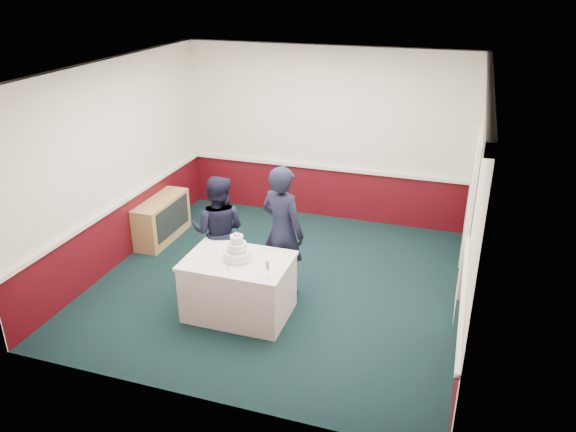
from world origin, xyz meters
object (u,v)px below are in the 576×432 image
(sideboard, at_px, (162,219))
(person_woman, at_px, (282,231))
(wedding_cake, at_px, (237,252))
(person_man, at_px, (218,231))
(champagne_flute, at_px, (267,266))
(cake_knife, at_px, (229,266))
(cake_table, at_px, (239,286))

(sideboard, relative_size, person_woman, 0.66)
(wedding_cake, distance_m, person_man, 0.88)
(champagne_flute, relative_size, person_man, 0.13)
(person_man, distance_m, person_woman, 0.93)
(champagne_flute, distance_m, person_woman, 0.99)
(sideboard, bearing_deg, cake_knife, -42.51)
(person_man, bearing_deg, champagne_flute, 130.47)
(cake_knife, bearing_deg, person_man, 108.38)
(cake_knife, bearing_deg, wedding_cake, 68.16)
(sideboard, bearing_deg, person_man, -33.53)
(sideboard, xyz_separation_m, champagne_flute, (2.55, -1.93, 0.58))
(person_man, xyz_separation_m, person_woman, (0.92, 0.03, 0.12))
(cake_knife, relative_size, person_man, 0.14)
(wedding_cake, bearing_deg, cake_table, -90.00)
(cake_table, relative_size, person_woman, 0.72)
(person_woman, bearing_deg, champagne_flute, 119.01)
(wedding_cake, height_order, cake_knife, wedding_cake)
(wedding_cake, xyz_separation_m, person_woman, (0.36, 0.70, 0.01))
(cake_table, distance_m, cake_knife, 0.44)
(cake_knife, relative_size, person_woman, 0.12)
(person_woman, bearing_deg, wedding_cake, 83.69)
(wedding_cake, bearing_deg, cake_knife, -98.53)
(cake_knife, xyz_separation_m, person_man, (-0.54, 0.87, 0.01))
(sideboard, distance_m, champagne_flute, 3.25)
(cake_table, relative_size, person_man, 0.83)
(sideboard, xyz_separation_m, person_woman, (2.40, -0.95, 0.56))
(wedding_cake, bearing_deg, sideboard, 141.15)
(cake_table, bearing_deg, wedding_cake, 90.00)
(champagne_flute, bearing_deg, person_woman, 98.37)
(cake_table, height_order, champagne_flute, champagne_flute)
(sideboard, distance_m, cake_knife, 2.77)
(champagne_flute, xyz_separation_m, person_woman, (-0.14, 0.98, -0.01))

